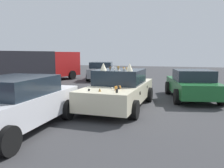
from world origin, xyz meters
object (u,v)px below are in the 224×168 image
at_px(parked_van_behind_right, 47,65).
at_px(parked_sedan_row_back_far, 192,85).
at_px(parked_van_near_left, 15,68).
at_px(parked_sedan_behind_left, 102,71).
at_px(parked_sedan_far_right, 14,104).
at_px(art_car_decorated, 120,89).

height_order(parked_van_behind_right, parked_sedan_row_back_far, parked_van_behind_right).
height_order(parked_van_near_left, parked_sedan_behind_left, parked_van_near_left).
relative_size(parked_van_near_left, parked_sedan_far_right, 1.14).
relative_size(parked_van_behind_right, parked_sedan_behind_left, 1.33).
bearing_deg(parked_sedan_far_right, art_car_decorated, 148.73).
relative_size(parked_van_near_left, parked_sedan_row_back_far, 1.20).
xyz_separation_m(art_car_decorated, parked_sedan_row_back_far, (2.57, -2.68, -0.05)).
relative_size(parked_sedan_far_right, parked_sedan_row_back_far, 1.05).
bearing_deg(parked_van_near_left, parked_sedan_far_right, 49.73).
bearing_deg(parked_van_near_left, parked_sedan_behind_left, 161.40).
height_order(art_car_decorated, parked_van_behind_right, parked_van_behind_right).
distance_m(art_car_decorated, parked_sedan_far_right, 4.01).
distance_m(art_car_decorated, parked_sedan_row_back_far, 3.72).
height_order(parked_van_behind_right, parked_sedan_far_right, parked_van_behind_right).
distance_m(art_car_decorated, parked_van_behind_right, 10.37).
bearing_deg(parked_sedan_row_back_far, parked_sedan_behind_left, 34.60).
bearing_deg(parked_van_behind_right, art_car_decorated, 62.12).
xyz_separation_m(parked_van_near_left, parked_sedan_far_right, (-6.18, -5.29, -0.50)).
relative_size(parked_van_behind_right, parked_sedan_row_back_far, 1.34).
xyz_separation_m(art_car_decorated, parked_sedan_behind_left, (8.69, 4.01, 0.00)).
height_order(parked_van_behind_right, parked_sedan_behind_left, parked_van_behind_right).
distance_m(art_car_decorated, parked_sedan_behind_left, 9.57).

